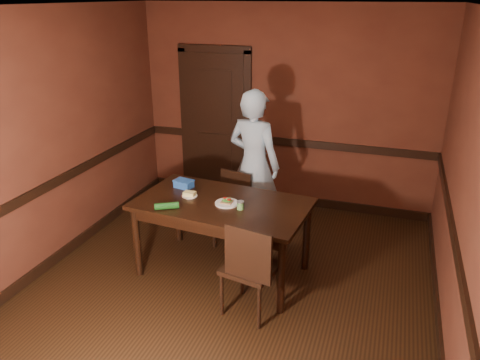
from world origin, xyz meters
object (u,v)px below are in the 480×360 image
Objects in this scene: chair_far at (234,211)px; cheese_saucer at (190,194)px; dining_table at (223,238)px; sauce_jar at (240,205)px; chair_near at (250,266)px; food_tub at (184,184)px; person at (254,165)px; sandwich_plate at (227,202)px.

cheese_saucer is (-0.29, -0.56, 0.41)m from chair_far.
dining_table is 20.49× the size of sauce_jar.
food_tub is at bearing -26.33° from chair_near.
dining_table is at bearing -4.52° from cheese_saucer.
dining_table is 0.97× the size of person.
sandwich_plate is at bearing 156.59° from sauce_jar.
chair_far is 0.87m from sauce_jar.
person is (-0.43, 1.49, 0.42)m from chair_near.
sauce_jar is 0.62m from cheese_saucer.
dining_table is 1.82× the size of chair_near.
person is 1.02m from cheese_saucer.
person is 21.20× the size of sauce_jar.
cheese_saucer is at bearing -179.47° from dining_table.
person is at bearing 63.04° from food_tub.
cheese_saucer reaches higher than chair_far.
dining_table is 0.72m from chair_near.
chair_near is 5.92× the size of cheese_saucer.
chair_near reaches higher than sauce_jar.
person is (0.13, 0.36, 0.47)m from chair_far.
chair_near is at bearing 119.19° from person.
person reaches higher than chair_near.
sandwich_plate is at bearing -7.30° from cheese_saucer.
cheese_saucer is 0.71× the size of food_tub.
dining_table is 7.68× the size of food_tub.
chair_far is at bearing 50.44° from food_tub.
food_tub is at bearing 64.54° from person.
chair_far reaches higher than dining_table.
chair_far is 3.78× the size of food_tub.
sandwich_plate is (0.06, -0.03, 0.43)m from dining_table.
sandwich_plate is 0.19m from sauce_jar.
chair_near is at bearing -60.88° from sauce_jar.
dining_table is 0.73m from food_tub.
sandwich_plate is (-0.41, 0.51, 0.36)m from chair_near.
chair_far is 10.10× the size of sauce_jar.
chair_far is 0.72m from food_tub.
cheese_saucer is at bearing -39.76° from food_tub.
chair_far is at bearing 114.40° from sauce_jar.
food_tub is (-0.59, 0.25, 0.03)m from sandwich_plate.
sauce_jar is at bearing -11.64° from food_tub.
sauce_jar reaches higher than chair_far.
person is 11.14× the size of cheese_saucer.
chair_near is 0.53× the size of person.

